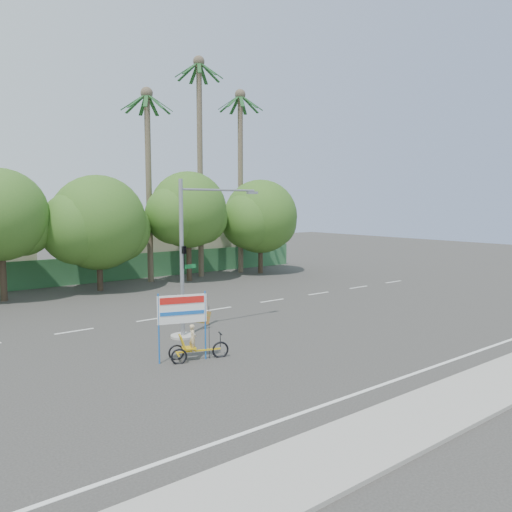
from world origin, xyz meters
TOP-DOWN VIEW (x-y plane):
  - ground at (0.00, 0.00)m, footprint 120.00×120.00m
  - sidewalk_near at (0.00, -7.50)m, footprint 50.00×2.40m
  - fence at (0.00, 21.50)m, footprint 38.00×0.08m
  - building_right at (8.00, 26.00)m, footprint 14.00×8.00m
  - tree_center at (-1.05, 18.00)m, footprint 7.62×6.40m
  - tree_right at (5.95, 18.00)m, footprint 6.90×5.80m
  - tree_far_right at (12.95, 18.00)m, footprint 7.38×6.20m
  - palm_tall at (8.00, 19.50)m, footprint 3.73×3.79m
  - palm_mid at (12.00, 19.50)m, footprint 3.73×3.79m
  - palm_short at (3.50, 19.50)m, footprint 3.73×3.79m
  - traffic_signal at (-2.20, 3.98)m, footprint 4.72×1.10m
  - trike_billboard at (-3.95, 0.93)m, footprint 2.60×1.14m

SIDE VIEW (x-z plane):
  - ground at x=0.00m, z-range 0.00..0.00m
  - sidewalk_near at x=0.00m, z-range 0.00..0.12m
  - fence at x=0.00m, z-range 0.00..2.00m
  - trike_billboard at x=-3.95m, z-range -0.26..2.42m
  - building_right at x=8.00m, z-range 0.00..3.60m
  - traffic_signal at x=-2.20m, z-range -0.58..6.42m
  - tree_center at x=-1.05m, z-range 0.54..8.39m
  - tree_far_right at x=12.95m, z-range 0.68..8.61m
  - tree_right at x=5.95m, z-range 1.06..9.42m
  - palm_short at x=3.50m, z-range 1.64..16.09m
  - palm_mid at x=12.00m, z-range 1.67..17.12m
  - palm_tall at x=8.00m, z-range 1.74..19.19m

